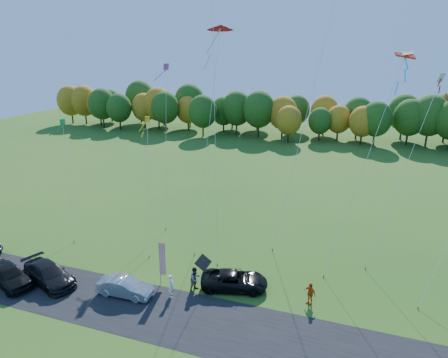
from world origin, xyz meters
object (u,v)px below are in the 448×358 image
(black_suv, at_px, (234,280))
(person_east, at_px, (310,293))
(silver_sedan, at_px, (125,287))
(feather_flag, at_px, (162,259))

(black_suv, distance_m, person_east, 5.79)
(person_east, bearing_deg, silver_sedan, -132.36)
(feather_flag, bearing_deg, silver_sedan, -131.32)
(black_suv, distance_m, silver_sedan, 8.32)
(person_east, bearing_deg, feather_flag, -140.87)
(black_suv, relative_size, feather_flag, 1.39)
(silver_sedan, bearing_deg, person_east, -77.73)
(person_east, height_order, feather_flag, feather_flag)
(feather_flag, bearing_deg, black_suv, 13.32)
(black_suv, relative_size, silver_sedan, 1.21)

